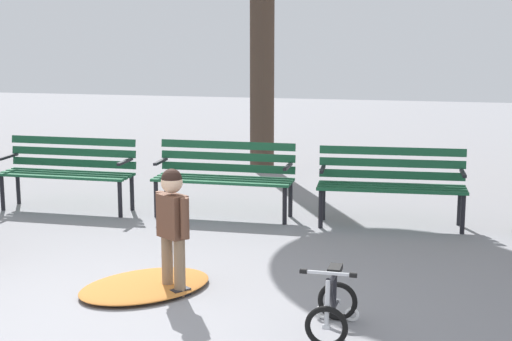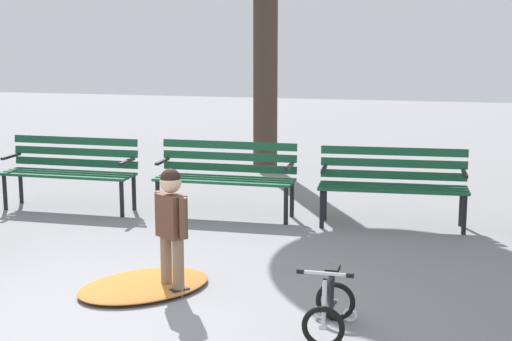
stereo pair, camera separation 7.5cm
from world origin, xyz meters
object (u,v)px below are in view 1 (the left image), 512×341
(park_bench_left, at_px, (225,172))
(child_standing, at_px, (173,221))
(park_bench_right, at_px, (391,180))
(park_bench_far_left, at_px, (69,167))
(kids_bicycle, at_px, (332,306))

(park_bench_left, relative_size, child_standing, 1.53)
(park_bench_right, bearing_deg, park_bench_left, 179.22)
(park_bench_right, bearing_deg, child_standing, -121.54)
(park_bench_far_left, distance_m, kids_bicycle, 4.74)
(park_bench_left, xyz_separation_m, park_bench_right, (1.89, -0.03, 0.00))
(kids_bicycle, bearing_deg, park_bench_far_left, 138.55)
(park_bench_far_left, xyz_separation_m, park_bench_left, (1.90, 0.09, 0.00))
(park_bench_left, distance_m, park_bench_right, 1.89)
(park_bench_left, height_order, park_bench_right, same)
(child_standing, bearing_deg, kids_bicycle, -21.87)
(park_bench_left, bearing_deg, park_bench_far_left, -177.30)
(park_bench_left, xyz_separation_m, child_standing, (0.27, -2.67, 0.10))
(park_bench_right, xyz_separation_m, child_standing, (-1.62, -2.64, 0.10))
(park_bench_far_left, height_order, park_bench_right, same)
(park_bench_far_left, bearing_deg, park_bench_right, 0.96)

